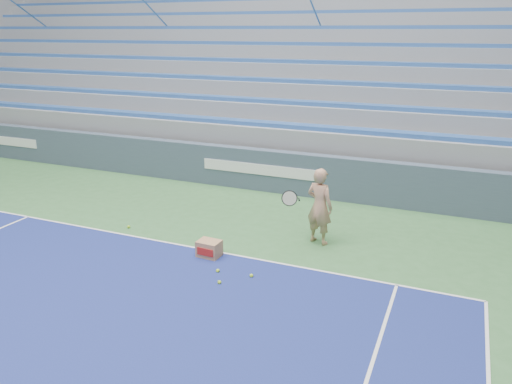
% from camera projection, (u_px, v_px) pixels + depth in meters
% --- Properties ---
extents(sponsor_barrier, '(30.00, 0.32, 1.10)m').
position_uv_depth(sponsor_barrier, '(261.00, 170.00, 13.21)').
color(sponsor_barrier, '#3C4A5C').
rests_on(sponsor_barrier, ground).
extents(bleachers, '(31.00, 9.15, 7.30)m').
position_uv_depth(bleachers, '(322.00, 81.00, 17.65)').
color(bleachers, gray).
rests_on(bleachers, ground).
extents(tennis_player, '(0.93, 0.88, 1.55)m').
position_uv_depth(tennis_player, '(319.00, 206.00, 9.80)').
color(tennis_player, tan).
rests_on(tennis_player, ground).
extents(ball_box, '(0.44, 0.35, 0.32)m').
position_uv_depth(ball_box, '(209.00, 249.00, 9.38)').
color(ball_box, '#AA7952').
rests_on(ball_box, ground).
extents(tennis_ball_0, '(0.07, 0.07, 0.07)m').
position_uv_depth(tennis_ball_0, '(219.00, 282.00, 8.40)').
color(tennis_ball_0, '#B2E12E').
rests_on(tennis_ball_0, ground).
extents(tennis_ball_1, '(0.07, 0.07, 0.07)m').
position_uv_depth(tennis_ball_1, '(218.00, 271.00, 8.79)').
color(tennis_ball_1, '#B2E12E').
rests_on(tennis_ball_1, ground).
extents(tennis_ball_2, '(0.07, 0.07, 0.07)m').
position_uv_depth(tennis_ball_2, '(213.00, 244.00, 9.89)').
color(tennis_ball_2, '#B2E12E').
rests_on(tennis_ball_2, ground).
extents(tennis_ball_3, '(0.07, 0.07, 0.07)m').
position_uv_depth(tennis_ball_3, '(129.00, 227.00, 10.76)').
color(tennis_ball_3, '#B2E12E').
rests_on(tennis_ball_3, ground).
extents(tennis_ball_4, '(0.07, 0.07, 0.07)m').
position_uv_depth(tennis_ball_4, '(251.00, 276.00, 8.62)').
color(tennis_ball_4, '#B2E12E').
rests_on(tennis_ball_4, ground).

